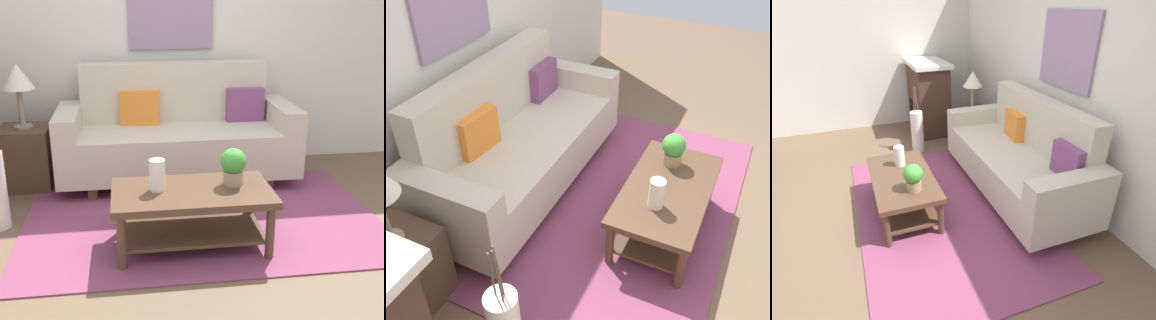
{
  "view_description": "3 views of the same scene",
  "coord_description": "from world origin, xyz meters",
  "views": [
    {
      "loc": [
        -0.55,
        -2.89,
        1.71
      ],
      "look_at": [
        -0.06,
        0.58,
        0.47
      ],
      "focal_mm": 44.82,
      "sensor_mm": 36.0,
      "label": 1
    },
    {
      "loc": [
        -2.62,
        -0.35,
        2.45
      ],
      "look_at": [
        -0.25,
        0.77,
        0.55
      ],
      "focal_mm": 40.57,
      "sensor_mm": 36.0,
      "label": 2
    },
    {
      "loc": [
        2.62,
        -0.28,
        2.01
      ],
      "look_at": [
        -0.11,
        0.77,
        0.5
      ],
      "focal_mm": 28.89,
      "sensor_mm": 36.0,
      "label": 3
    }
  ],
  "objects": [
    {
      "name": "ground_plane",
      "position": [
        0.0,
        0.0,
        0.0
      ],
      "size": [
        9.73,
        9.73,
        0.0
      ],
      "primitive_type": "plane",
      "color": "brown"
    },
    {
      "name": "wall_back",
      "position": [
        0.0,
        1.95,
        1.35
      ],
      "size": [
        5.73,
        0.1,
        2.7
      ],
      "primitive_type": "cube",
      "color": "silver",
      "rests_on": "ground_plane"
    },
    {
      "name": "area_rug",
      "position": [
        0.0,
        0.5,
        0.01
      ],
      "size": [
        2.77,
        1.78,
        0.01
      ],
      "primitive_type": "cube",
      "color": "#843D5B",
      "rests_on": "ground_plane"
    },
    {
      "name": "couch",
      "position": [
        -0.09,
        1.41,
        0.43
      ],
      "size": [
        2.17,
        0.84,
        1.08
      ],
      "color": "beige",
      "rests_on": "ground_plane"
    },
    {
      "name": "throw_pillow_orange",
      "position": [
        -0.43,
        1.54,
        0.68
      ],
      "size": [
        0.37,
        0.16,
        0.32
      ],
      "primitive_type": "cube",
      "rotation": [
        0.0,
        0.0,
        -0.12
      ],
      "color": "orange",
      "rests_on": "couch"
    },
    {
      "name": "throw_pillow_plum",
      "position": [
        0.59,
        1.54,
        0.68
      ],
      "size": [
        0.36,
        0.12,
        0.32
      ],
      "primitive_type": "cube",
      "rotation": [
        0.0,
        0.0,
        0.01
      ],
      "color": "#7A4270",
      "rests_on": "couch"
    },
    {
      "name": "coffee_table",
      "position": [
        -0.13,
        0.1,
        0.31
      ],
      "size": [
        1.1,
        0.6,
        0.43
      ],
      "color": "#513826",
      "rests_on": "ground_plane"
    },
    {
      "name": "tabletop_vase",
      "position": [
        -0.37,
        0.13,
        0.54
      ],
      "size": [
        0.11,
        0.11,
        0.22
      ],
      "primitive_type": "cylinder",
      "color": "white",
      "rests_on": "coffee_table"
    },
    {
      "name": "potted_plant_tabletop",
      "position": [
        0.17,
        0.16,
        0.57
      ],
      "size": [
        0.18,
        0.18,
        0.26
      ],
      "color": "tan",
      "rests_on": "coffee_table"
    },
    {
      "name": "side_table",
      "position": [
        -1.47,
        1.42,
        0.28
      ],
      "size": [
        0.44,
        0.44,
        0.56
      ],
      "primitive_type": "cube",
      "color": "#513826",
      "rests_on": "ground_plane"
    },
    {
      "name": "table_lamp",
      "position": [
        -1.47,
        1.42,
        0.99
      ],
      "size": [
        0.28,
        0.28,
        0.57
      ],
      "color": "gray",
      "rests_on": "side_table"
    },
    {
      "name": "framed_painting",
      "position": [
        -0.09,
        1.88,
        1.56
      ],
      "size": [
        0.82,
        0.03,
        0.76
      ],
      "primitive_type": "cube",
      "color": "gray"
    }
  ]
}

